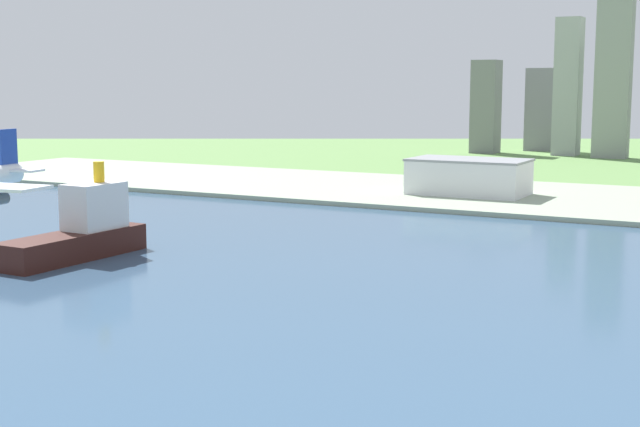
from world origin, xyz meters
The scene contains 5 objects.
ground_plane centered at (0.00, 300.00, 0.00)m, with size 2400.00×2400.00×0.00m, color #638E4C.
water_bay centered at (0.00, 240.00, 0.07)m, with size 840.00×360.00×0.15m, color #385675.
industrial_pier centered at (0.00, 490.00, 1.25)m, with size 840.00×140.00×2.50m, color #98A78C.
cargo_ship centered at (-124.96, 260.20, 9.35)m, with size 17.82×58.03×32.83m.
warehouse_main centered at (-58.37, 479.69, 11.93)m, with size 60.96×35.13×18.81m.
Camera 1 is at (92.07, 28.98, 59.85)m, focal length 50.15 mm.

